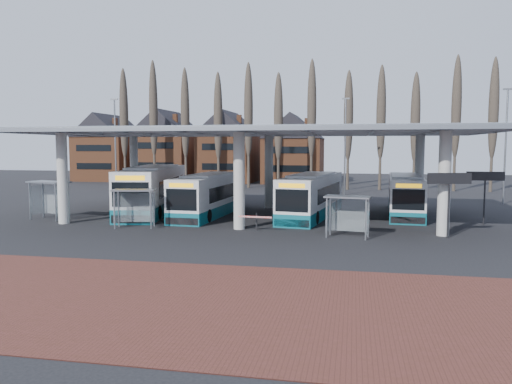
% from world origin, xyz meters
% --- Properties ---
extents(ground, '(140.00, 140.00, 0.00)m').
position_xyz_m(ground, '(0.00, 0.00, 0.00)').
color(ground, black).
rests_on(ground, ground).
extents(brick_strip, '(70.00, 10.00, 0.03)m').
position_xyz_m(brick_strip, '(0.00, -12.00, 0.01)').
color(brick_strip, '#572922').
rests_on(brick_strip, ground).
extents(station_canopy, '(32.00, 16.00, 6.34)m').
position_xyz_m(station_canopy, '(0.00, 8.00, 5.68)').
color(station_canopy, '#BABAB5').
rests_on(station_canopy, ground).
extents(poplar_row, '(45.10, 1.10, 14.50)m').
position_xyz_m(poplar_row, '(0.00, 33.00, 8.78)').
color(poplar_row, '#473D33').
rests_on(poplar_row, ground).
extents(townhouse_row, '(36.80, 10.30, 12.25)m').
position_xyz_m(townhouse_row, '(-15.75, 44.00, 5.94)').
color(townhouse_row, brown).
rests_on(townhouse_row, ground).
extents(lamp_post_a, '(0.80, 0.16, 10.17)m').
position_xyz_m(lamp_post_a, '(-18.00, 22.00, 5.34)').
color(lamp_post_a, slate).
rests_on(lamp_post_a, ground).
extents(lamp_post_b, '(0.80, 0.16, 10.17)m').
position_xyz_m(lamp_post_b, '(6.00, 26.00, 5.34)').
color(lamp_post_b, slate).
rests_on(lamp_post_b, ground).
extents(lamp_post_c, '(0.80, 0.16, 10.17)m').
position_xyz_m(lamp_post_c, '(20.00, 20.00, 5.34)').
color(lamp_post_c, slate).
rests_on(lamp_post_c, ground).
extents(bus_0, '(4.90, 13.27, 3.61)m').
position_xyz_m(bus_0, '(-8.39, 9.14, 1.70)').
color(bus_0, silver).
rests_on(bus_0, ground).
extents(bus_1, '(2.89, 11.26, 3.10)m').
position_xyz_m(bus_1, '(-3.61, 8.41, 1.46)').
color(bus_1, silver).
rests_on(bus_1, ground).
extents(bus_2, '(4.02, 11.58, 3.15)m').
position_xyz_m(bus_2, '(3.97, 9.01, 1.49)').
color(bus_2, silver).
rests_on(bus_2, ground).
extents(bus_3, '(2.99, 11.00, 3.02)m').
position_xyz_m(bus_3, '(10.78, 11.57, 1.42)').
color(bus_3, silver).
rests_on(bus_3, ground).
extents(shelter_0, '(3.16, 2.11, 2.69)m').
position_xyz_m(shelter_0, '(-14.01, 4.14, 1.95)').
color(shelter_0, gray).
rests_on(shelter_0, ground).
extents(shelter_1, '(2.84, 1.84, 2.44)m').
position_xyz_m(shelter_1, '(-6.63, 1.87, 1.77)').
color(shelter_1, gray).
rests_on(shelter_1, ground).
extents(shelter_2, '(2.70, 1.65, 2.35)m').
position_xyz_m(shelter_2, '(6.64, 0.98, 1.71)').
color(shelter_2, gray).
rests_on(shelter_2, ground).
extents(info_sign_0, '(2.42, 0.71, 3.65)m').
position_xyz_m(info_sign_0, '(12.13, 1.72, 3.07)').
color(info_sign_0, black).
rests_on(info_sign_0, ground).
extents(info_sign_1, '(2.34, 0.19, 3.48)m').
position_xyz_m(info_sign_1, '(15.36, 7.36, 2.92)').
color(info_sign_1, black).
rests_on(info_sign_1, ground).
extents(barrier, '(2.09, 0.65, 1.05)m').
position_xyz_m(barrier, '(1.15, 1.83, 0.81)').
color(barrier, black).
rests_on(barrier, ground).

